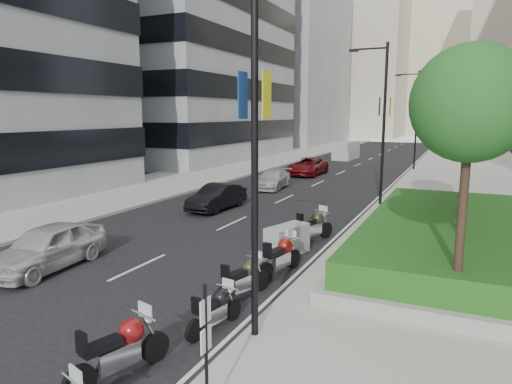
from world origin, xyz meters
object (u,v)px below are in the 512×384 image
Objects in this scene: parking_sign at (206,345)px; car_b at (217,197)px; motorcycle_5 at (287,241)px; motorcycle_6 at (313,226)px; lamp_post_0 at (248,121)px; lamp_post_1 at (381,116)px; motorcycle_3 at (244,279)px; car_a at (47,247)px; motorcycle_2 at (215,310)px; car_c at (273,179)px; motorcycle_4 at (281,256)px; car_d at (308,166)px; lamp_post_2 at (415,115)px; delivery_van at (346,151)px; motorcycle_1 at (121,348)px.

parking_sign reaches higher than car_b.
parking_sign is 1.25× the size of motorcycle_5.
motorcycle_6 is 0.54× the size of car_b.
car_b is (-7.88, 12.47, -4.37)m from lamp_post_0.
parking_sign is 0.59× the size of car_b.
lamp_post_1 is 3.60× the size of parking_sign.
car_a is (-7.17, -0.51, 0.18)m from motorcycle_3.
motorcycle_2 is at bearing -157.73° from motorcycle_5.
parking_sign is at bearing -144.17° from motorcycle_3.
car_b reaches higher than motorcycle_5.
lamp_post_1 is 9.64m from car_c.
lamp_post_1 is at bearing 6.66° from motorcycle_4.
car_d is (-6.74, 19.77, 0.09)m from motorcycle_6.
car_b is (-7.88, -4.53, -4.37)m from lamp_post_1.
lamp_post_0 is 1.69× the size of car_d.
car_d is at bearing 92.70° from car_b.
lamp_post_1 is 3.82× the size of motorcycle_4.
motorcycle_3 is 4.28m from motorcycle_5.
motorcycle_3 is at bearing 118.73° from lamp_post_0.
motorcycle_3 is (-1.15, 2.10, -4.48)m from lamp_post_0.
lamp_post_2 reaches higher than car_d.
car_c is 0.89× the size of delivery_van.
car_a is 0.90× the size of delivery_van.
lamp_post_1 is at bearing 90.00° from lamp_post_0.
motorcycle_1 is at bearing 167.43° from parking_sign.
delivery_van is at bearing 26.05° from motorcycle_3.
motorcycle_3 is at bearing -92.01° from lamp_post_2.
car_c is (-6.41, 14.03, 0.08)m from motorcycle_5.
motorcycle_4 is at bearing 101.90° from parking_sign.
motorcycle_3 is at bearing -76.06° from delivery_van.
lamp_post_0 reaches higher than motorcycle_2.
car_c is at bearing 30.03° from motorcycle_2.
car_b is (-6.95, 12.41, 0.17)m from motorcycle_2.
motorcycle_2 is at bearing 117.28° from parking_sign.
lamp_post_0 is at bearing -15.44° from car_a.
motorcycle_6 is at bearing -97.64° from lamp_post_1.
motorcycle_2 is (-1.58, 3.06, -0.93)m from parking_sign.
motorcycle_4 is at bearing -91.65° from lamp_post_2.
lamp_post_2 reaches higher than car_b.
motorcycle_4 reaches higher than motorcycle_3.
motorcycle_2 is at bearing 1.49° from motorcycle_1.
parking_sign reaches higher than motorcycle_2.
lamp_post_1 is 1.00× the size of lamp_post_2.
motorcycle_1 is 23.74m from car_c.
motorcycle_4 is 0.53× the size of car_c.
parking_sign is 2.46m from motorcycle_1.
motorcycle_5 is 0.87× the size of motorcycle_6.
car_b is (-7.88, -22.53, -4.37)m from lamp_post_2.
lamp_post_2 is 17.16m from car_c.
motorcycle_4 is at bearing 10.65° from motorcycle_2.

